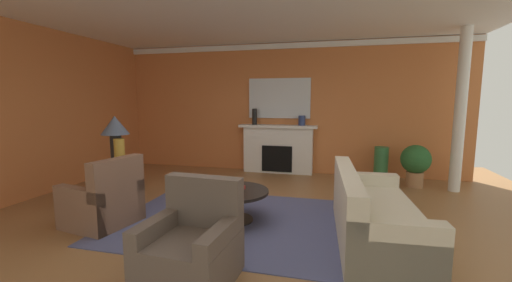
{
  "coord_description": "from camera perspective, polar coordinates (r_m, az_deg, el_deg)",
  "views": [
    {
      "loc": [
        1.29,
        -4.13,
        1.72
      ],
      "look_at": [
        -0.04,
        1.14,
        1.0
      ],
      "focal_mm": 22.38,
      "sensor_mm": 36.0,
      "label": 1
    }
  ],
  "objects": [
    {
      "name": "coffee_table",
      "position": [
        4.57,
        -4.1,
        -10.12
      ],
      "size": [
        1.0,
        1.0,
        0.45
      ],
      "color": "black",
      "rests_on": "ground_plane"
    },
    {
      "name": "book_art_folio",
      "position": [
        4.35,
        -3.38,
        -8.32
      ],
      "size": [
        0.21,
        0.19,
        0.05
      ],
      "primitive_type": "cube",
      "rotation": [
        0.0,
        0.0,
        -0.27
      ],
      "color": "maroon",
      "rests_on": "coffee_table"
    },
    {
      "name": "armchair_near_window",
      "position": [
        4.9,
        -25.54,
        -9.97
      ],
      "size": [
        0.93,
        0.93,
        0.95
      ],
      "color": "brown",
      "rests_on": "ground_plane"
    },
    {
      "name": "side_table",
      "position": [
        5.76,
        -23.43,
        -6.35
      ],
      "size": [
        0.56,
        0.56,
        0.7
      ],
      "color": "black",
      "rests_on": "ground_plane"
    },
    {
      "name": "sofa",
      "position": [
        4.22,
        20.04,
        -12.62
      ],
      "size": [
        1.02,
        2.15,
        0.85
      ],
      "color": "beige",
      "rests_on": "ground_plane"
    },
    {
      "name": "wall_window",
      "position": [
        6.8,
        -35.17,
        4.28
      ],
      "size": [
        0.12,
        7.14,
        2.99
      ],
      "primitive_type": "cube",
      "color": "#CC723D",
      "rests_on": "ground_plane"
    },
    {
      "name": "crown_moulding",
      "position": [
        7.59,
        4.39,
        16.55
      ],
      "size": [
        8.19,
        0.08,
        0.12
      ],
      "primitive_type": "cube",
      "color": "white"
    },
    {
      "name": "ground_plane",
      "position": [
        4.66,
        -3.05,
        -14.14
      ],
      "size": [
        9.87,
        9.87,
        0.0
      ],
      "primitive_type": "plane",
      "color": "olive"
    },
    {
      "name": "vase_on_side_table",
      "position": [
        5.48,
        -23.22,
        -1.7
      ],
      "size": [
        0.16,
        0.16,
        0.4
      ],
      "primitive_type": "cylinder",
      "color": "#B7892D",
      "rests_on": "side_table"
    },
    {
      "name": "book_red_cover",
      "position": [
        4.45,
        -6.45,
        -8.71
      ],
      "size": [
        0.26,
        0.19,
        0.06
      ],
      "primitive_type": "cube",
      "rotation": [
        0.0,
        0.0,
        0.09
      ],
      "color": "maroon",
      "rests_on": "coffee_table"
    },
    {
      "name": "fireplace",
      "position": [
        7.46,
        3.93,
        -1.63
      ],
      "size": [
        1.8,
        0.35,
        1.12
      ],
      "color": "white",
      "rests_on": "ground_plane"
    },
    {
      "name": "potted_plant",
      "position": [
        6.98,
        26.62,
        -3.4
      ],
      "size": [
        0.56,
        0.56,
        0.83
      ],
      "color": "#A8754C",
      "rests_on": "ground_plane"
    },
    {
      "name": "table_lamp",
      "position": [
        5.63,
        -23.86,
        1.84
      ],
      "size": [
        0.44,
        0.44,
        0.75
      ],
      "color": "black",
      "rests_on": "side_table"
    },
    {
      "name": "column_white",
      "position": [
        6.93,
        32.68,
        4.49
      ],
      "size": [
        0.2,
        0.2,
        2.99
      ],
      "primitive_type": "cylinder",
      "color": "white",
      "rests_on": "ground_plane"
    },
    {
      "name": "vase_mantel_right",
      "position": [
        7.26,
        8.2,
        3.63
      ],
      "size": [
        0.15,
        0.15,
        0.22
      ],
      "primitive_type": "cylinder",
      "color": "navy",
      "rests_on": "fireplace"
    },
    {
      "name": "ceiling_panel",
      "position": [
        4.8,
        -2.16,
        23.27
      ],
      "size": [
        8.19,
        7.14,
        0.06
      ],
      "primitive_type": "cube",
      "color": "white"
    },
    {
      "name": "mantel_mirror",
      "position": [
        7.49,
        4.18,
        7.62
      ],
      "size": [
        1.44,
        0.04,
        0.92
      ],
      "primitive_type": "cube",
      "color": "silver"
    },
    {
      "name": "vase_tall_corner",
      "position": [
        7.14,
        21.42,
        -3.91
      ],
      "size": [
        0.28,
        0.28,
        0.74
      ],
      "primitive_type": "cylinder",
      "color": "#33703D",
      "rests_on": "ground_plane"
    },
    {
      "name": "armchair_facing_fireplace",
      "position": [
        3.25,
        -11.45,
        -18.42
      ],
      "size": [
        0.85,
        0.85,
        0.95
      ],
      "color": "brown",
      "rests_on": "ground_plane"
    },
    {
      "name": "wall_fireplace",
      "position": [
        7.58,
        4.38,
        5.81
      ],
      "size": [
        8.19,
        0.12,
        2.99
      ],
      "primitive_type": "cube",
      "color": "#CC723D",
      "rests_on": "ground_plane"
    },
    {
      "name": "area_rug",
      "position": [
        4.68,
        -4.06,
        -13.96
      ],
      "size": [
        3.24,
        2.51,
        0.01
      ],
      "primitive_type": "cube",
      "color": "#4C517A",
      "rests_on": "ground_plane"
    },
    {
      "name": "vase_mantel_left",
      "position": [
        7.45,
        -0.26,
        4.37
      ],
      "size": [
        0.11,
        0.11,
        0.37
      ],
      "primitive_type": "cylinder",
      "color": "black",
      "rests_on": "fireplace"
    }
  ]
}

